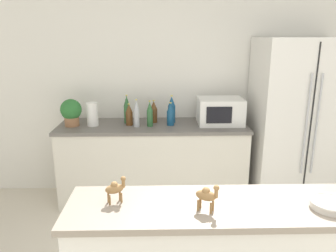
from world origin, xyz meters
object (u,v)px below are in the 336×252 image
object	(u,v)px
paper_towel_roll	(92,114)
microwave	(220,111)
back_bottle_2	(127,110)
fruit_bowl	(330,204)
back_bottle_0	(172,110)
potted_plant	(71,112)
back_bottle_1	(129,115)
back_bottle_3	(150,114)
back_bottle_4	(170,114)
camel_figurine_second	(115,188)
camel_figurine	(207,195)
back_bottle_5	(137,114)
back_bottle_6	(154,112)
refrigerator	(295,124)

from	to	relation	value
paper_towel_roll	microwave	bearing A→B (deg)	1.90
back_bottle_2	fruit_bowl	world-z (taller)	back_bottle_2
paper_towel_roll	back_bottle_0	xyz separation A→B (m)	(0.85, 0.11, 0.02)
microwave	potted_plant	bearing A→B (deg)	-178.23
potted_plant	back_bottle_1	xyz separation A→B (m)	(0.61, 0.01, -0.04)
back_bottle_3	back_bottle_2	bearing A→B (deg)	151.30
fruit_bowl	back_bottle_4	bearing A→B (deg)	111.33
paper_towel_roll	camel_figurine_second	distance (m)	1.90
back_bottle_3	camel_figurine	distance (m)	1.92
back_bottle_5	back_bottle_6	distance (m)	0.25
back_bottle_4	back_bottle_6	bearing A→B (deg)	145.86
back_bottle_3	back_bottle_4	world-z (taller)	back_bottle_3
back_bottle_4	fruit_bowl	world-z (taller)	back_bottle_4
back_bottle_3	back_bottle_6	world-z (taller)	back_bottle_3
back_bottle_0	camel_figurine	world-z (taller)	back_bottle_0
back_bottle_0	back_bottle_1	world-z (taller)	back_bottle_0
back_bottle_5	camel_figurine	bearing A→B (deg)	-75.77
microwave	back_bottle_3	bearing A→B (deg)	-173.35
back_bottle_3	potted_plant	bearing A→B (deg)	177.30
camel_figurine	fruit_bowl	bearing A→B (deg)	1.04
paper_towel_roll	back_bottle_6	bearing A→B (deg)	10.38
back_bottle_2	back_bottle_3	xyz separation A→B (m)	(0.25, -0.14, -0.02)
camel_figurine	back_bottle_2	bearing A→B (deg)	106.23
potted_plant	camel_figurine_second	size ratio (longest dim) A/B	2.05
fruit_bowl	back_bottle_1	bearing A→B (deg)	121.65
back_bottle_2	back_bottle_4	world-z (taller)	back_bottle_2
fruit_bowl	back_bottle_6	bearing A→B (deg)	114.50
microwave	back_bottle_3	size ratio (longest dim) A/B	1.74
back_bottle_4	camel_figurine_second	xyz separation A→B (m)	(-0.35, -1.83, 0.05)
back_bottle_0	camel_figurine_second	world-z (taller)	back_bottle_0
microwave	back_bottle_5	bearing A→B (deg)	-173.63
back_bottle_5	camel_figurine_second	xyz separation A→B (m)	(0.01, -1.78, 0.03)
back_bottle_0	camel_figurine	size ratio (longest dim) A/B	2.00
refrigerator	fruit_bowl	bearing A→B (deg)	-107.43
camel_figurine_second	paper_towel_roll	bearing A→B (deg)	104.76
back_bottle_1	camel_figurine	distance (m)	2.02
back_bottle_5	camel_figurine	size ratio (longest dim) A/B	1.94
microwave	camel_figurine	world-z (taller)	microwave
refrigerator	back_bottle_1	world-z (taller)	refrigerator
potted_plant	fruit_bowl	size ratio (longest dim) A/B	1.43
back_bottle_3	microwave	bearing A→B (deg)	6.65
potted_plant	back_bottle_3	world-z (taller)	potted_plant
paper_towel_roll	camel_figurine	world-z (taller)	paper_towel_roll
camel_figurine	camel_figurine_second	world-z (taller)	camel_figurine
back_bottle_5	potted_plant	bearing A→B (deg)	175.79
back_bottle_4	back_bottle_5	size ratio (longest dim) A/B	0.84
potted_plant	back_bottle_6	distance (m)	0.88
paper_towel_roll	camel_figurine	xyz separation A→B (m)	(0.95, -1.93, 0.05)
back_bottle_0	fruit_bowl	world-z (taller)	back_bottle_0
microwave	back_bottle_2	xyz separation A→B (m)	(-1.01, 0.05, 0.01)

